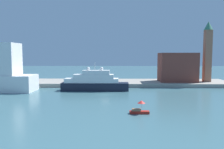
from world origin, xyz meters
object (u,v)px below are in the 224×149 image
Objects in this scene: mooring_bollard at (105,83)px; harbor_building at (177,67)px; large_yacht at (94,82)px; small_motorboat at (139,109)px; person_figure at (94,81)px; bell_tower at (208,50)px; parked_car at (83,81)px.

harbor_building is at bearing 12.83° from mooring_bollard.
harbor_building is at bearing 24.40° from large_yacht.
mooring_bollard is at bearing 103.57° from small_motorboat.
small_motorboat is 45.46m from person_figure.
bell_tower is (48.98, 16.10, 12.82)m from large_yacht.
large_yacht reaches higher than mooring_bollard.
bell_tower reaches higher than mooring_bollard.
large_yacht is at bearing -161.80° from bell_tower.
harbor_building is at bearing 3.03° from parked_car.
large_yacht is 5.57× the size of small_motorboat.
mooring_bollard is at bearing -11.98° from person_figure.
person_figure is (5.34, -4.10, 0.12)m from parked_car.
large_yacht is 16.03× the size of person_figure.
mooring_bollard is (4.75, -1.01, -0.38)m from person_figure.
harbor_building is 10.10× the size of person_figure.
harbor_building reaches higher than large_yacht.
harbor_building is 22.77× the size of mooring_bollard.
large_yacht is 15.48m from parked_car.
bell_tower is at bearing -0.68° from harbor_building.
small_motorboat is 1.11× the size of parked_car.
harbor_building is at bearing 65.82° from small_motorboat.
parked_car is 5.82× the size of mooring_bollard.
harbor_building is 0.60× the size of bell_tower.
large_yacht is 6.21× the size of parked_car.
person_figure is 4.87m from mooring_bollard.
small_motorboat is 54.46m from harbor_building.
bell_tower is at bearing 54.32° from small_motorboat.
bell_tower is 16.85× the size of person_figure.
bell_tower is 37.98× the size of mooring_bollard.
bell_tower is at bearing 7.03° from person_figure.
person_figure is (-50.15, -6.19, -13.58)m from bell_tower.
harbor_building reaches higher than parked_car.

